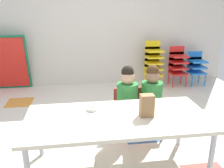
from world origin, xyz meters
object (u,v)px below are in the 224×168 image
object	(u,v)px
kid_chair_blue_stack	(196,66)
seated_child_middle_seat	(152,94)
donut_powdered_on_plate	(92,109)
paper_bag_brown	(147,106)
craft_table	(118,121)
kid_chair_yellow_stack	(153,61)
paper_plate_near_edge	(92,111)
paper_plate_center_table	(127,107)
folded_activity_table	(4,63)
seated_child_near_camera	(127,95)
kid_chair_red_stack	(178,63)

from	to	relation	value
kid_chair_blue_stack	seated_child_middle_seat	bearing A→B (deg)	-129.34
donut_powdered_on_plate	paper_bag_brown	bearing A→B (deg)	-20.43
craft_table	kid_chair_yellow_stack	xyz separation A→B (m)	(1.15, 2.52, -0.03)
seated_child_middle_seat	paper_plate_near_edge	world-z (taller)	seated_child_middle_seat
seated_child_middle_seat	paper_bag_brown	distance (m)	0.73
seated_child_middle_seat	kid_chair_blue_stack	world-z (taller)	seated_child_middle_seat
paper_plate_center_table	folded_activity_table	bearing A→B (deg)	126.99
seated_child_near_camera	donut_powdered_on_plate	distance (m)	0.66
kid_chair_red_stack	kid_chair_blue_stack	bearing A→B (deg)	-0.07
craft_table	kid_chair_red_stack	world-z (taller)	kid_chair_red_stack
seated_child_middle_seat	kid_chair_red_stack	world-z (taller)	seated_child_middle_seat
seated_child_near_camera	paper_plate_near_edge	xyz separation A→B (m)	(-0.46, -0.47, 0.04)
paper_bag_brown	seated_child_middle_seat	bearing A→B (deg)	68.82
kid_chair_red_stack	paper_plate_center_table	distance (m)	2.79
kid_chair_blue_stack	folded_activity_table	world-z (taller)	folded_activity_table
seated_child_middle_seat	paper_plate_near_edge	distance (m)	0.91
paper_plate_near_edge	donut_powdered_on_plate	world-z (taller)	donut_powdered_on_plate
kid_chair_yellow_stack	paper_plate_center_table	world-z (taller)	kid_chair_yellow_stack
kid_chair_blue_stack	paper_plate_center_table	bearing A→B (deg)	-129.87
paper_bag_brown	paper_plate_center_table	xyz separation A→B (m)	(-0.14, 0.22, -0.11)
paper_plate_near_edge	craft_table	bearing A→B (deg)	-34.62
craft_table	paper_plate_near_edge	world-z (taller)	paper_plate_near_edge
kid_chair_red_stack	donut_powdered_on_plate	distance (m)	3.03
craft_table	kid_chair_yellow_stack	bearing A→B (deg)	65.53
craft_table	paper_plate_center_table	xyz separation A→B (m)	(0.13, 0.19, 0.05)
kid_chair_red_stack	paper_plate_near_edge	distance (m)	3.03
seated_child_near_camera	seated_child_middle_seat	bearing A→B (deg)	0.00
paper_plate_center_table	kid_chair_red_stack	bearing A→B (deg)	56.59
donut_powdered_on_plate	seated_child_middle_seat	bearing A→B (deg)	31.45
paper_plate_near_edge	paper_plate_center_table	size ratio (longest dim) A/B	1.00
seated_child_near_camera	paper_plate_near_edge	world-z (taller)	seated_child_near_camera
craft_table	seated_child_middle_seat	bearing A→B (deg)	50.20
craft_table	kid_chair_blue_stack	world-z (taller)	kid_chair_blue_stack
kid_chair_blue_stack	paper_plate_near_edge	bearing A→B (deg)	-134.52
seated_child_near_camera	folded_activity_table	size ratio (longest dim) A/B	0.84
seated_child_near_camera	kid_chair_red_stack	xyz separation A→B (m)	(1.44, 1.88, -0.10)
seated_child_near_camera	paper_plate_center_table	size ratio (longest dim) A/B	5.10
paper_plate_center_table	donut_powdered_on_plate	distance (m)	0.37
craft_table	paper_plate_center_table	size ratio (longest dim) A/B	9.84
folded_activity_table	paper_plate_near_edge	xyz separation A→B (m)	(1.52, -2.54, 0.06)
seated_child_near_camera	folded_activity_table	world-z (taller)	folded_activity_table
seated_child_near_camera	folded_activity_table	bearing A→B (deg)	133.77
seated_child_middle_seat	kid_chair_blue_stack	distance (m)	2.44
folded_activity_table	paper_plate_near_edge	bearing A→B (deg)	-59.12
paper_bag_brown	kid_chair_red_stack	bearing A→B (deg)	61.33
seated_child_middle_seat	paper_plate_near_edge	xyz separation A→B (m)	(-0.77, -0.47, 0.04)
folded_activity_table	donut_powdered_on_plate	xyz separation A→B (m)	(1.52, -2.54, 0.08)
paper_plate_near_edge	donut_powdered_on_plate	distance (m)	0.02
kid_chair_yellow_stack	donut_powdered_on_plate	bearing A→B (deg)	-120.51
seated_child_near_camera	paper_plate_center_table	bearing A→B (deg)	-101.40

